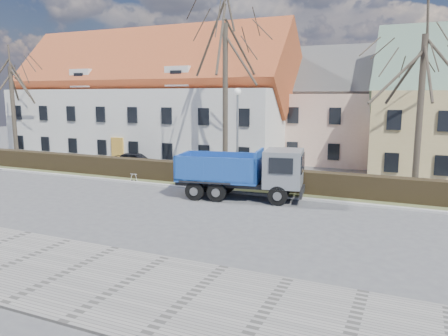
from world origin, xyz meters
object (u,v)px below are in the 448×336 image
at_px(dump_truck, 236,172).
at_px(streetlight, 237,137).
at_px(parked_car_a, 136,160).
at_px(cart_frame, 131,177).

distance_m(dump_truck, streetlight, 4.12).
distance_m(dump_truck, parked_car_a, 12.75).
bearing_deg(streetlight, parked_car_a, 164.92).
height_order(dump_truck, cart_frame, dump_truck).
bearing_deg(dump_truck, parked_car_a, 141.20).
distance_m(streetlight, cart_frame, 7.56).
relative_size(streetlight, parked_car_a, 1.66).
bearing_deg(parked_car_a, dump_truck, -124.21).
xyz_separation_m(streetlight, parked_car_a, (-9.77, 2.63, -2.47)).
distance_m(streetlight, parked_car_a, 10.42).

